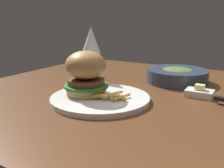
# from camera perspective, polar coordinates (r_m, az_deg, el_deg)

# --- Properties ---
(dining_table) EXTENTS (1.10, 0.96, 0.74)m
(dining_table) POSITION_cam_1_polar(r_m,az_deg,el_deg) (0.81, 7.24, -8.08)
(dining_table) COLOR #56331C
(dining_table) RESTS_ON ground
(main_plate) EXTENTS (0.27, 0.27, 0.01)m
(main_plate) POSITION_cam_1_polar(r_m,az_deg,el_deg) (0.69, -2.70, -3.32)
(main_plate) COLOR white
(main_plate) RESTS_ON dining_table
(burger_sandwich) EXTENTS (0.13, 0.13, 0.13)m
(burger_sandwich) POSITION_cam_1_polar(r_m,az_deg,el_deg) (0.69, -5.97, 2.55)
(burger_sandwich) COLOR tan
(burger_sandwich) RESTS_ON main_plate
(fries_pile) EXTENTS (0.10, 0.09, 0.01)m
(fries_pile) POSITION_cam_1_polar(r_m,az_deg,el_deg) (0.66, -0.11, -2.79)
(fries_pile) COLOR gold
(fries_pile) RESTS_ON main_plate
(wine_glass) EXTENTS (0.08, 0.08, 0.19)m
(wine_glass) POSITION_cam_1_polar(r_m,az_deg,el_deg) (0.88, -4.79, 9.41)
(wine_glass) COLOR silver
(wine_glass) RESTS_ON dining_table
(butter_dish) EXTENTS (0.08, 0.05, 0.04)m
(butter_dish) POSITION_cam_1_polar(r_m,az_deg,el_deg) (0.77, 19.36, -1.88)
(butter_dish) COLOR white
(butter_dish) RESTS_ON dining_table
(soup_bowl) EXTENTS (0.21, 0.21, 0.05)m
(soup_bowl) POSITION_cam_1_polar(r_m,az_deg,el_deg) (0.92, 14.64, 1.97)
(soup_bowl) COLOR #2D384C
(soup_bowl) RESTS_ON dining_table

